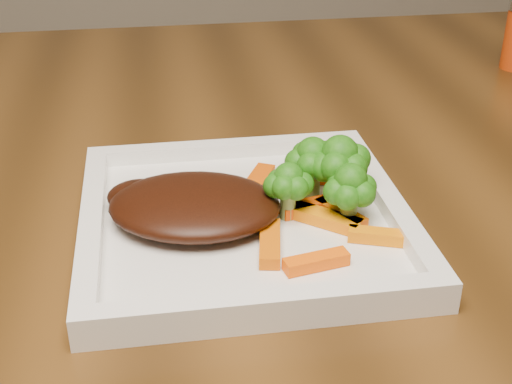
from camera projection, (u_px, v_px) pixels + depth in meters
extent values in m
cube|color=white|center=(244.00, 225.00, 0.60)|extent=(0.27, 0.27, 0.01)
ellipsoid|color=#331207|center=(195.00, 205.00, 0.59)|extent=(0.16, 0.14, 0.03)
cube|color=#FF5C04|center=(316.00, 262.00, 0.53)|extent=(0.05, 0.02, 0.01)
cube|color=orange|center=(379.00, 236.00, 0.57)|extent=(0.05, 0.03, 0.01)
cube|color=#D95C03|center=(270.00, 243.00, 0.56)|extent=(0.03, 0.06, 0.01)
cube|color=#EF3903|center=(343.00, 177.00, 0.66)|extent=(0.06, 0.03, 0.01)
cube|color=#D44A03|center=(257.00, 183.00, 0.65)|extent=(0.04, 0.06, 0.01)
cube|color=orange|center=(324.00, 218.00, 0.59)|extent=(0.06, 0.05, 0.01)
cube|color=#FF4E04|center=(311.00, 206.00, 0.61)|extent=(0.06, 0.03, 0.01)
cube|color=#E85E03|center=(340.00, 214.00, 0.60)|extent=(0.04, 0.05, 0.01)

